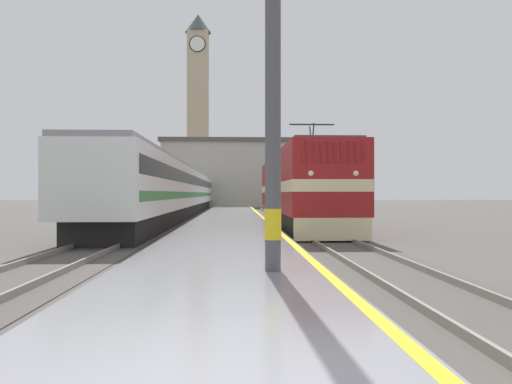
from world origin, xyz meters
The scene contains 9 objects.
ground_plane centered at (0.00, 30.00, 0.00)m, with size 200.00×200.00×0.00m, color #514C47.
platform centered at (0.00, 25.00, 0.13)m, with size 4.31×140.00×0.27m.
rail_track_near centered at (3.75, 25.00, 0.03)m, with size 2.83×140.00×0.16m.
rail_track_far centered at (-4.13, 25.00, 0.03)m, with size 2.84×140.00×0.16m.
locomotive_train centered at (3.75, 23.18, 2.01)m, with size 2.92×19.98×4.90m.
passenger_train centered at (-4.13, 34.10, 1.99)m, with size 2.92×46.20×3.67m.
catenary_mast centered at (1.11, 5.53, 4.65)m, with size 3.03×0.33×8.87m.
clock_tower centered at (-5.37, 71.59, 15.16)m, with size 3.88×3.88×28.93m.
station_building centered at (3.21, 61.42, 4.32)m, with size 24.55×10.39×8.60m.
Camera 1 is at (0.31, -4.10, 1.76)m, focal length 35.00 mm.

